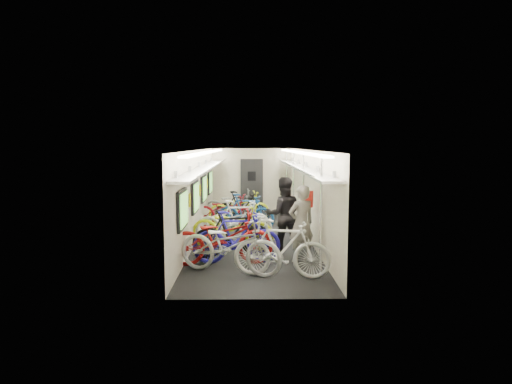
{
  "coord_description": "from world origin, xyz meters",
  "views": [
    {
      "loc": [
        -0.13,
        -12.3,
        2.55
      ],
      "look_at": [
        0.1,
        1.05,
        1.15
      ],
      "focal_mm": 32.0,
      "sensor_mm": 36.0,
      "label": 1
    }
  ],
  "objects_px": {
    "bicycle_1": "(237,237)",
    "passenger_mid": "(283,214)",
    "bicycle_0": "(230,245)",
    "backpack": "(307,199)",
    "passenger_near": "(301,224)"
  },
  "relations": [
    {
      "from": "bicycle_0",
      "to": "bicycle_1",
      "type": "relative_size",
      "value": 1.15
    },
    {
      "from": "bicycle_1",
      "to": "passenger_mid",
      "type": "relative_size",
      "value": 1.06
    },
    {
      "from": "bicycle_0",
      "to": "passenger_mid",
      "type": "height_order",
      "value": "passenger_mid"
    },
    {
      "from": "bicycle_1",
      "to": "passenger_mid",
      "type": "bearing_deg",
      "value": -50.26
    },
    {
      "from": "passenger_mid",
      "to": "backpack",
      "type": "bearing_deg",
      "value": 158.78
    },
    {
      "from": "backpack",
      "to": "passenger_mid",
      "type": "bearing_deg",
      "value": -177.37
    },
    {
      "from": "bicycle_0",
      "to": "passenger_near",
      "type": "height_order",
      "value": "passenger_near"
    },
    {
      "from": "passenger_mid",
      "to": "bicycle_1",
      "type": "bearing_deg",
      "value": 40.58
    },
    {
      "from": "backpack",
      "to": "bicycle_0",
      "type": "bearing_deg",
      "value": -116.43
    },
    {
      "from": "bicycle_1",
      "to": "passenger_mid",
      "type": "xyz_separation_m",
      "value": [
        1.08,
        1.09,
        0.32
      ]
    },
    {
      "from": "backpack",
      "to": "passenger_near",
      "type": "bearing_deg",
      "value": -86.44
    },
    {
      "from": "bicycle_0",
      "to": "passenger_mid",
      "type": "xyz_separation_m",
      "value": [
        1.19,
        1.86,
        0.32
      ]
    },
    {
      "from": "passenger_near",
      "to": "backpack",
      "type": "bearing_deg",
      "value": -130.19
    },
    {
      "from": "bicycle_1",
      "to": "passenger_near",
      "type": "xyz_separation_m",
      "value": [
        1.4,
        0.13,
        0.27
      ]
    },
    {
      "from": "bicycle_0",
      "to": "passenger_mid",
      "type": "distance_m",
      "value": 2.23
    }
  ]
}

